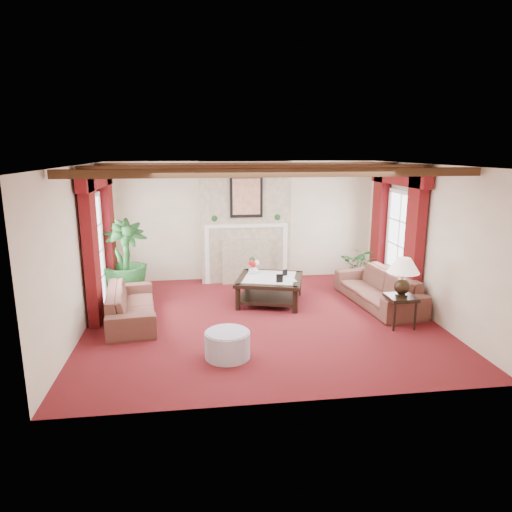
{
  "coord_description": "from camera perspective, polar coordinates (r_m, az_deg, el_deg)",
  "views": [
    {
      "loc": [
        -1.1,
        -7.57,
        2.95
      ],
      "look_at": [
        -0.04,
        0.4,
        1.07
      ],
      "focal_mm": 32.0,
      "sensor_mm": 36.0,
      "label": 1
    }
  ],
  "objects": [
    {
      "name": "potted_palm",
      "position": [
        9.65,
        -15.91,
        -2.38
      ],
      "size": [
        2.27,
        2.36,
        0.89
      ],
      "primitive_type": "imported",
      "rotation": [
        0.0,
        0.0,
        0.53
      ],
      "color": "black",
      "rests_on": "ground"
    },
    {
      "name": "table_lamp",
      "position": [
        7.99,
        17.87,
        -2.47
      ],
      "size": [
        0.53,
        0.53,
        0.67
      ],
      "primitive_type": null,
      "color": "black",
      "rests_on": "side_table"
    },
    {
      "name": "side_table",
      "position": [
        8.17,
        17.57,
        -6.58
      ],
      "size": [
        0.56,
        0.56,
        0.54
      ],
      "primitive_type": null,
      "rotation": [
        0.0,
        0.0,
        0.25
      ],
      "color": "black",
      "rests_on": "ground"
    },
    {
      "name": "curtains_left",
      "position": [
        8.75,
        -19.45,
        9.83
      ],
      "size": [
        0.2,
        2.4,
        2.55
      ],
      "primitive_type": null,
      "color": "#4C0C0A",
      "rests_on": "ground"
    },
    {
      "name": "photo_frame_a",
      "position": [
        8.57,
        2.96,
        -2.83
      ],
      "size": [
        0.13,
        0.03,
        0.17
      ],
      "primitive_type": null,
      "rotation": [
        0.0,
        0.0,
        -0.1
      ],
      "color": "black",
      "rests_on": "coffee_table"
    },
    {
      "name": "curtains_right",
      "position": [
        9.45,
        17.51,
        10.16
      ],
      "size": [
        0.2,
        2.4,
        2.55
      ],
      "primitive_type": null,
      "color": "#4C0C0A",
      "rests_on": "ground"
    },
    {
      "name": "fireplace",
      "position": [
        10.18,
        -1.39,
        11.77
      ],
      "size": [
        2.0,
        0.52,
        2.7
      ],
      "primitive_type": null,
      "color": "tan",
      "rests_on": "ground"
    },
    {
      "name": "french_door_right",
      "position": [
        9.52,
        17.94,
        7.61
      ],
      "size": [
        0.1,
        1.1,
        2.16
      ],
      "primitive_type": null,
      "color": "white",
      "rests_on": "ground"
    },
    {
      "name": "coffee_table",
      "position": [
        9.01,
        1.73,
        -4.25
      ],
      "size": [
        1.53,
        1.53,
        0.5
      ],
      "primitive_type": null,
      "rotation": [
        0.0,
        0.0,
        -0.28
      ],
      "color": "black",
      "rests_on": "ground"
    },
    {
      "name": "small_plant",
      "position": [
        10.26,
        12.86,
        -1.85
      ],
      "size": [
        1.66,
        1.67,
        0.7
      ],
      "primitive_type": "imported",
      "rotation": [
        0.0,
        0.0,
        -0.65
      ],
      "color": "black",
      "rests_on": "ground"
    },
    {
      "name": "photo_frame_b",
      "position": [
        9.03,
        3.63,
        -2.12
      ],
      "size": [
        0.1,
        0.06,
        0.14
      ],
      "primitive_type": null,
      "rotation": [
        0.0,
        0.0,
        0.36
      ],
      "color": "black",
      "rests_on": "coffee_table"
    },
    {
      "name": "back_wall",
      "position": [
        10.5,
        -1.46,
        4.41
      ],
      "size": [
        6.0,
        0.02,
        2.7
      ],
      "primitive_type": "cube",
      "color": "beige",
      "rests_on": "ground"
    },
    {
      "name": "ottoman",
      "position": [
        6.73,
        -3.58,
        -11.01
      ],
      "size": [
        0.66,
        0.66,
        0.38
      ],
      "primitive_type": "cylinder",
      "color": "#948DA0",
      "rests_on": "ground"
    },
    {
      "name": "floor",
      "position": [
        8.19,
        0.67,
        -7.91
      ],
      "size": [
        6.0,
        6.0,
        0.0
      ],
      "primitive_type": "plane",
      "color": "#510F0E",
      "rests_on": "ground"
    },
    {
      "name": "ceiling_beams",
      "position": [
        7.65,
        0.73,
        10.87
      ],
      "size": [
        6.0,
        3.0,
        0.12
      ],
      "primitive_type": null,
      "color": "#361E11",
      "rests_on": "ceiling"
    },
    {
      "name": "sofa_left",
      "position": [
        8.32,
        -15.38,
        -5.19
      ],
      "size": [
        2.17,
        1.08,
        0.79
      ],
      "primitive_type": "imported",
      "rotation": [
        0.0,
        0.0,
        1.69
      ],
      "color": "black",
      "rests_on": "ground"
    },
    {
      "name": "flower_vase",
      "position": [
        9.16,
        -0.32,
        -1.68
      ],
      "size": [
        0.29,
        0.29,
        0.19
      ],
      "primitive_type": "imported",
      "rotation": [
        0.0,
        0.0,
        0.24
      ],
      "color": "silver",
      "rests_on": "coffee_table"
    },
    {
      "name": "french_door_left",
      "position": [
        8.81,
        -19.94,
        7.06
      ],
      "size": [
        0.1,
        1.1,
        2.16
      ],
      "primitive_type": null,
      "color": "white",
      "rests_on": "ground"
    },
    {
      "name": "sofa_right",
      "position": [
        9.15,
        15.04,
        -3.24
      ],
      "size": [
        2.36,
        1.13,
        0.87
      ],
      "primitive_type": "imported",
      "rotation": [
        0.0,
        0.0,
        -1.46
      ],
      "color": "black",
      "rests_on": "ground"
    },
    {
      "name": "left_wall",
      "position": [
        7.96,
        -21.19,
        0.69
      ],
      "size": [
        0.02,
        5.5,
        2.7
      ],
      "primitive_type": "cube",
      "color": "beige",
      "rests_on": "ground"
    },
    {
      "name": "right_wall",
      "position": [
        8.75,
        20.53,
        1.81
      ],
      "size": [
        0.02,
        5.5,
        2.7
      ],
      "primitive_type": "cube",
      "color": "beige",
      "rests_on": "ground"
    },
    {
      "name": "ceiling",
      "position": [
        7.65,
        0.73,
        11.31
      ],
      "size": [
        6.0,
        6.0,
        0.0
      ],
      "primitive_type": "plane",
      "rotation": [
        3.14,
        0.0,
        0.0
      ],
      "color": "white",
      "rests_on": "floor"
    },
    {
      "name": "book",
      "position": [
        8.67,
        3.74,
        -2.32
      ],
      "size": [
        0.2,
        0.05,
        0.26
      ],
      "primitive_type": "imported",
      "rotation": [
        0.0,
        0.0,
        0.08
      ],
      "color": "black",
      "rests_on": "coffee_table"
    }
  ]
}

